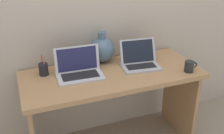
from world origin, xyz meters
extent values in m
cube|color=#BCAD99|center=(0.00, 0.34, 1.20)|extent=(4.40, 0.04, 2.40)
cube|color=#AD7F51|center=(0.00, 0.00, 0.73)|extent=(1.44, 0.60, 0.04)
cube|color=#AD7F51|center=(-0.68, 0.00, 0.36)|extent=(0.03, 0.51, 0.71)
cube|color=#AD7F51|center=(0.68, 0.00, 0.36)|extent=(0.03, 0.51, 0.71)
cube|color=silver|center=(-0.26, 0.01, 0.76)|extent=(0.36, 0.23, 0.01)
cube|color=black|center=(-0.26, 0.01, 0.77)|extent=(0.29, 0.14, 0.00)
cube|color=silver|center=(-0.25, 0.10, 0.87)|extent=(0.35, 0.05, 0.21)
cube|color=#23234C|center=(-0.25, 0.10, 0.87)|extent=(0.31, 0.05, 0.18)
cube|color=#B2B2B7|center=(0.26, 0.01, 0.76)|extent=(0.33, 0.26, 0.01)
cube|color=black|center=(0.26, 0.01, 0.77)|extent=(0.26, 0.16, 0.00)
cube|color=#B2B2B7|center=(0.27, 0.09, 0.87)|extent=(0.31, 0.12, 0.20)
cube|color=black|center=(0.27, 0.09, 0.87)|extent=(0.28, 0.11, 0.18)
ellipsoid|color=slate|center=(0.00, 0.24, 0.86)|extent=(0.21, 0.21, 0.21)
cylinder|color=slate|center=(0.00, 0.24, 0.99)|extent=(0.07, 0.07, 0.06)
cylinder|color=black|center=(0.58, -0.20, 0.80)|extent=(0.07, 0.07, 0.09)
torus|color=black|center=(0.63, -0.20, 0.80)|extent=(0.05, 0.01, 0.05)
cylinder|color=black|center=(-0.51, 0.16, 0.80)|extent=(0.07, 0.07, 0.10)
cylinder|color=#D83359|center=(-0.52, 0.17, 0.85)|extent=(0.02, 0.02, 0.14)
cylinder|color=orange|center=(-0.50, 0.14, 0.85)|extent=(0.02, 0.02, 0.13)
cylinder|color=#4CA566|center=(-0.51, 0.17, 0.85)|extent=(0.02, 0.01, 0.13)
camera|label=1|loc=(-0.70, -1.84, 1.74)|focal=44.20mm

